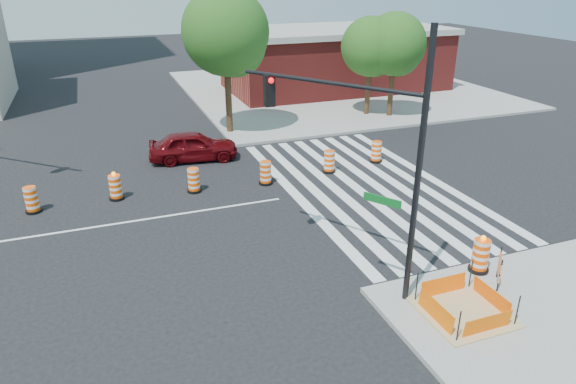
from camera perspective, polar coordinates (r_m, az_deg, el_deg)
ground at (r=19.84m, az=-20.48°, el=-3.65°), size 120.00×120.00×0.00m
sidewalk_ne at (r=40.74m, az=5.15°, el=11.38°), size 22.00×22.00×0.15m
crosswalk_east at (r=22.33m, az=8.56°, el=0.71°), size 6.75×13.50×0.01m
lane_centerline at (r=19.83m, az=-20.48°, el=-3.64°), size 14.00×0.12×0.01m
excavation_pit at (r=14.75m, az=18.89°, el=-12.34°), size 2.20×2.20×0.90m
brick_storefront at (r=40.34m, az=5.27°, el=14.50°), size 16.50×8.50×4.60m
red_coupe at (r=25.30m, az=-10.49°, el=5.06°), size 4.40×2.23×1.44m
signal_pole_se at (r=13.58m, az=8.57°, el=5.88°), size 3.19×4.67×7.32m
pit_drum at (r=16.54m, az=20.59°, el=-6.70°), size 0.61×0.61×1.21m
barricade at (r=16.05m, az=22.47°, el=-7.73°), size 0.59×0.69×1.02m
tree_north_c at (r=28.47m, az=-6.86°, el=16.73°), size 4.62×4.62×7.86m
tree_north_d at (r=32.61m, az=9.17°, el=15.31°), size 3.57×3.57×6.08m
tree_north_e at (r=32.46m, az=11.77°, el=15.43°), size 3.74×3.74×6.35m
median_drum_3 at (r=21.81m, az=-26.59°, el=-0.86°), size 0.60×0.60×1.02m
median_drum_4 at (r=21.74m, az=-18.61°, el=0.44°), size 0.60×0.60×1.18m
median_drum_5 at (r=21.67m, az=-10.43°, el=1.21°), size 0.60×0.60×1.02m
median_drum_6 at (r=22.12m, az=-2.50°, el=2.07°), size 0.60×0.60×1.02m
median_drum_7 at (r=23.50m, az=4.60°, el=3.32°), size 0.60×0.60×1.02m
median_drum_8 at (r=25.09m, az=9.79°, el=4.37°), size 0.60×0.60×1.02m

